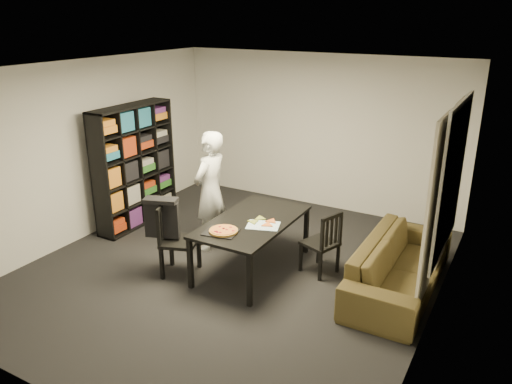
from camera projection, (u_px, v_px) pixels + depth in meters
The scene contains 16 objects.
room at pixel (231, 176), 6.17m from camera, with size 5.01×5.51×2.61m.
window_pane at pixel (453, 178), 5.45m from camera, with size 0.02×1.40×1.60m, color black.
window_frame at pixel (452, 178), 5.45m from camera, with size 0.03×1.52×1.72m, color white.
curtain_left at pixel (431, 223), 5.18m from camera, with size 0.03×0.70×2.25m, color beige.
curtain_right at pixel (448, 193), 6.03m from camera, with size 0.03×0.70×2.25m, color beige.
bookshelf at pixel (135, 166), 7.77m from camera, with size 0.35×1.50×1.90m, color black.
dining_table at pixel (252, 225), 6.42m from camera, with size 0.93×1.67×0.70m.
chair_left at pixel (173, 235), 6.35m from camera, with size 0.57×0.57×0.95m.
chair_right at pixel (325, 240), 6.34m from camera, with size 0.51×0.51×0.85m.
draped_jacket at pixel (162, 216), 6.28m from camera, with size 0.46×0.32×0.53m.
person at pixel (210, 191), 6.97m from camera, with size 0.62×0.41×1.71m, color silver.
baking_tray at pixel (221, 232), 6.03m from camera, with size 0.40×0.32×0.01m, color black.
pepperoni_pizza at pixel (223, 231), 6.03m from camera, with size 0.35×0.35×0.03m.
kitchen_towel at pixel (263, 225), 6.23m from camera, with size 0.40×0.30×0.01m, color white.
pizza_slices at pixel (263, 221), 6.32m from camera, with size 0.37×0.31×0.01m, color gold, non-canonical shape.
sofa at pixel (400, 265), 6.05m from camera, with size 2.17×0.85×0.63m, color #46401C.
Camera 1 is at (3.14, -4.96, 3.22)m, focal length 35.00 mm.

